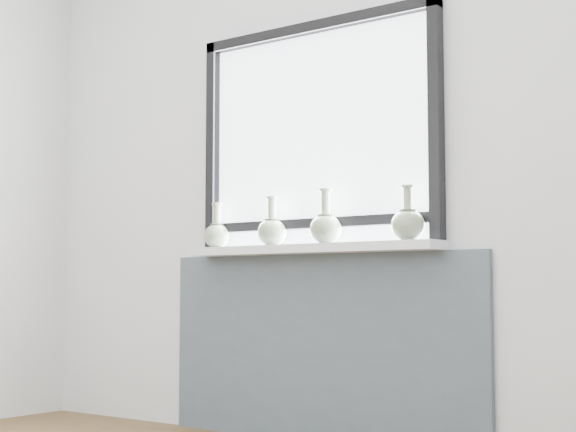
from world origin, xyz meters
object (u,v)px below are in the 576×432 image
Objects in this scene: vase_a at (217,234)px; vase_c at (326,227)px; windowsill at (309,249)px; vase_b at (272,230)px; vase_d at (408,223)px.

vase_a is 0.90× the size of vase_c.
vase_a is (-0.56, 0.01, 0.09)m from windowsill.
vase_d is (0.73, -0.01, 0.00)m from vase_b.
vase_d is at bearing -1.34° from vase_a.
vase_c is (0.66, -0.02, 0.01)m from vase_a.
vase_c is (0.31, -0.01, 0.00)m from vase_b.
vase_b is at bearing 178.83° from vase_d.
windowsill is at bearing -0.68° from vase_a.
vase_c is 0.42m from vase_d.
vase_d reaches higher than vase_a.
vase_a is at bearing 178.30° from vase_b.
vase_b is (-0.21, -0.00, 0.09)m from windowsill.
vase_d is (1.08, -0.03, 0.01)m from vase_a.
vase_c is at bearing -1.77° from vase_b.
windowsill is at bearing 1.03° from vase_b.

